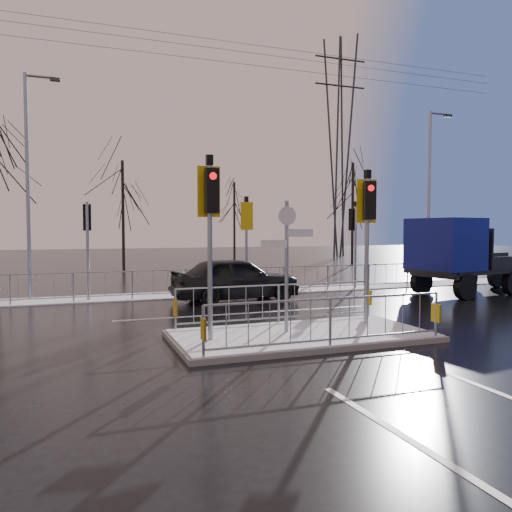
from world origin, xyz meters
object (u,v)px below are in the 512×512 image
object	(u,v)px
car_far_lane	(236,279)
street_lamp_right	(430,190)
flatbed_truck	(461,255)
traffic_island	(301,322)
street_lamp_left	(30,176)

from	to	relation	value
car_far_lane	street_lamp_right	bearing A→B (deg)	-83.97
flatbed_truck	traffic_island	bearing A→B (deg)	-151.79
car_far_lane	street_lamp_left	bearing A→B (deg)	61.94
traffic_island	street_lamp_right	world-z (taller)	street_lamp_right
car_far_lane	street_lamp_right	world-z (taller)	street_lamp_right
traffic_island	street_lamp_left	xyz separation A→B (m)	(-6.42, 9.49, 4.10)
car_far_lane	street_lamp_right	size ratio (longest dim) A/B	0.58
traffic_island	street_lamp_right	bearing A→B (deg)	38.73
traffic_island	street_lamp_left	world-z (taller)	street_lamp_left
traffic_island	flatbed_truck	bearing A→B (deg)	28.21
car_far_lane	flatbed_truck	bearing A→B (deg)	-105.49
flatbed_truck	street_lamp_right	bearing A→B (deg)	68.43
street_lamp_right	car_far_lane	bearing A→B (deg)	-169.03
traffic_island	car_far_lane	bearing A→B (deg)	85.58
street_lamp_right	traffic_island	bearing A→B (deg)	-141.27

